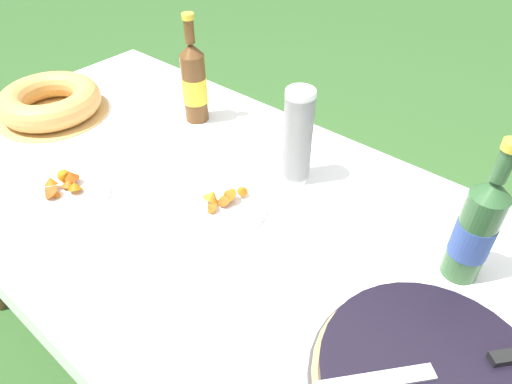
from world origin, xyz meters
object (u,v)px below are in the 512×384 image
object	(u,v)px
serving_knife	(451,367)
cup_stack	(298,137)
cider_bottle_amber	(194,83)
berry_tart	(429,381)
snack_plate_near	(69,190)
cider_bottle_green	(476,230)
snack_plate_left	(223,204)
bundt_cake	(50,102)

from	to	relation	value
serving_knife	cup_stack	size ratio (longest dim) A/B	1.19
cup_stack	cider_bottle_amber	bearing A→B (deg)	173.95
serving_knife	cider_bottle_amber	xyz separation A→B (m)	(-0.94, 0.34, 0.06)
berry_tart	snack_plate_near	bearing A→B (deg)	-173.58
cider_bottle_green	snack_plate_near	xyz separation A→B (m)	(-0.84, -0.39, -0.11)
berry_tart	snack_plate_left	bearing A→B (deg)	168.88
serving_knife	snack_plate_left	xyz separation A→B (m)	(-0.59, 0.09, -0.05)
berry_tart	snack_plate_near	distance (m)	0.90
cider_bottle_green	snack_plate_near	size ratio (longest dim) A/B	1.68
bundt_cake	cup_stack	xyz separation A→B (m)	(0.78, 0.23, 0.08)
serving_knife	bundt_cake	distance (m)	1.31
berry_tart	snack_plate_near	world-z (taller)	berry_tart
bundt_cake	cider_bottle_amber	size ratio (longest dim) A/B	1.05
bundt_cake	cider_bottle_green	distance (m)	1.25
serving_knife	cup_stack	bearing A→B (deg)	-79.25
cup_stack	cider_bottle_green	size ratio (longest dim) A/B	0.78
cider_bottle_amber	snack_plate_left	distance (m)	0.45
bundt_cake	cider_bottle_green	xyz separation A→B (m)	(1.23, 0.20, 0.08)
cup_stack	berry_tart	bearing A→B (deg)	-32.26
snack_plate_near	snack_plate_left	distance (m)	0.39
berry_tart	snack_plate_left	size ratio (longest dim) A/B	1.81
snack_plate_near	berry_tart	bearing A→B (deg)	6.42
serving_knife	bundt_cake	xyz separation A→B (m)	(-1.31, 0.06, -0.02)
berry_tart	cider_bottle_amber	size ratio (longest dim) A/B	1.21
cider_bottle_amber	snack_plate_near	bearing A→B (deg)	-86.99
berry_tart	serving_knife	bearing A→B (deg)	49.74
cider_bottle_amber	snack_plate_near	world-z (taller)	cider_bottle_amber
cider_bottle_green	snack_plate_left	world-z (taller)	cider_bottle_green
cup_stack	cider_bottle_amber	size ratio (longest dim) A/B	0.78
cup_stack	serving_knife	bearing A→B (deg)	-29.50
berry_tart	snack_plate_near	size ratio (longest dim) A/B	2.03
bundt_cake	cup_stack	size ratio (longest dim) A/B	1.34
cup_stack	cider_bottle_amber	xyz separation A→B (m)	(-0.41, 0.04, -0.00)
bundt_cake	cider_bottle_green	world-z (taller)	cider_bottle_green
cup_stack	cider_bottle_green	bearing A→B (deg)	-4.45
bundt_cake	snack_plate_near	world-z (taller)	bundt_cake
cider_bottle_green	cider_bottle_amber	world-z (taller)	same
berry_tart	cup_stack	bearing A→B (deg)	147.74
cup_stack	snack_plate_near	size ratio (longest dim) A/B	1.32
berry_tart	snack_plate_left	distance (m)	0.58
bundt_cake	snack_plate_left	size ratio (longest dim) A/B	1.58
snack_plate_left	berry_tart	bearing A→B (deg)	-11.12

